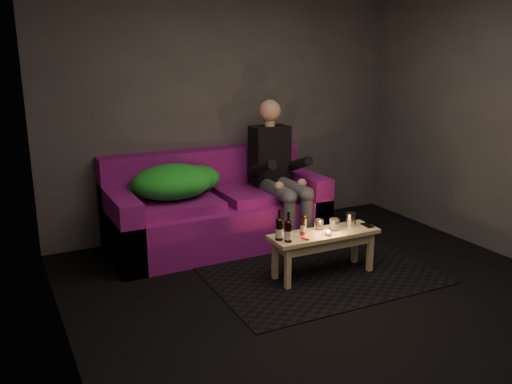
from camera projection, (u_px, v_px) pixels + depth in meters
floor at (350, 310)px, 4.16m from camera, size 4.50×4.50×0.00m
room at (323, 89)px, 4.13m from camera, size 4.50×4.50×4.50m
rug at (320, 273)px, 4.83m from camera, size 1.99×1.46×0.01m
sofa at (215, 212)px, 5.48m from camera, size 2.15×0.97×0.92m
green_blanket at (176, 182)px, 5.20m from camera, size 0.95×0.65×0.32m
person at (278, 170)px, 5.50m from camera, size 0.39×0.89×1.44m
coffee_table at (324, 240)px, 4.70m from camera, size 0.99×0.33×0.40m
beer_bottle_a at (279, 229)px, 4.47m from camera, size 0.07×0.07×0.26m
beer_bottle_b at (288, 231)px, 4.43m from camera, size 0.06×0.06×0.25m
salt_shaker at (303, 231)px, 4.57m from camera, size 0.05×0.05×0.09m
pepper_mill at (304, 225)px, 4.65m from camera, size 0.05×0.05×0.13m
tumbler_back at (319, 224)px, 4.74m from camera, size 0.09×0.09×0.09m
tealight at (328, 233)px, 4.60m from camera, size 0.06×0.06×0.04m
tumbler_front at (334, 224)px, 4.72m from camera, size 0.11×0.11×0.11m
steel_cup at (351, 220)px, 4.82m from camera, size 0.11×0.11×0.12m
smartphone at (367, 225)px, 4.85m from camera, size 0.08×0.14×0.01m
red_lighter at (305, 239)px, 4.50m from camera, size 0.04×0.07×0.01m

